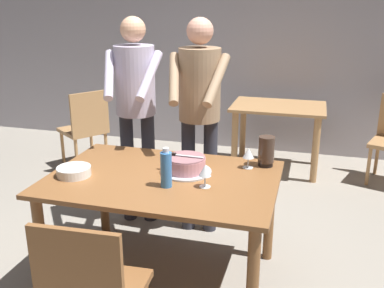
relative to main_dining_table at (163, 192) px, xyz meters
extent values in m
plane|color=gray|center=(0.00, 0.00, -0.64)|extent=(14.00, 14.00, 0.00)
cube|color=#ADA8B2|center=(0.00, 2.98, 0.71)|extent=(10.00, 0.12, 2.70)
cube|color=brown|center=(0.00, 0.00, 0.09)|extent=(1.47, 1.00, 0.03)
cylinder|color=brown|center=(-0.66, -0.42, -0.28)|extent=(0.07, 0.07, 0.72)
cylinder|color=brown|center=(0.66, -0.42, -0.28)|extent=(0.07, 0.07, 0.72)
cylinder|color=brown|center=(-0.66, 0.42, -0.28)|extent=(0.07, 0.07, 0.72)
cylinder|color=brown|center=(0.66, 0.42, -0.28)|extent=(0.07, 0.07, 0.72)
cylinder|color=silver|center=(0.12, 0.11, 0.11)|extent=(0.34, 0.34, 0.01)
cylinder|color=#D18C93|center=(0.12, 0.11, 0.16)|extent=(0.26, 0.26, 0.09)
cylinder|color=#926267|center=(0.12, 0.11, 0.21)|extent=(0.25, 0.25, 0.01)
cube|color=silver|center=(0.14, 0.11, 0.22)|extent=(0.20, 0.03, 0.00)
cube|color=black|center=(0.01, 0.12, 0.22)|extent=(0.08, 0.03, 0.02)
cylinder|color=white|center=(-0.56, -0.14, 0.11)|extent=(0.22, 0.22, 0.01)
cylinder|color=white|center=(-0.56, -0.14, 0.12)|extent=(0.22, 0.22, 0.01)
cylinder|color=white|center=(-0.56, -0.14, 0.13)|extent=(0.22, 0.22, 0.01)
cylinder|color=white|center=(-0.56, -0.14, 0.14)|extent=(0.22, 0.22, 0.01)
cylinder|color=white|center=(-0.56, -0.14, 0.15)|extent=(0.22, 0.22, 0.01)
cylinder|color=white|center=(-0.56, -0.14, 0.16)|extent=(0.22, 0.22, 0.01)
cylinder|color=silver|center=(0.30, -0.09, 0.11)|extent=(0.07, 0.07, 0.00)
cylinder|color=silver|center=(0.30, -0.09, 0.14)|extent=(0.01, 0.01, 0.07)
cone|color=silver|center=(0.30, -0.09, 0.21)|extent=(0.08, 0.08, 0.07)
cylinder|color=silver|center=(0.51, 0.30, 0.11)|extent=(0.07, 0.07, 0.00)
cylinder|color=silver|center=(0.51, 0.30, 0.14)|extent=(0.01, 0.01, 0.07)
cone|color=silver|center=(0.51, 0.30, 0.21)|extent=(0.08, 0.08, 0.07)
cylinder|color=#387AC6|center=(0.07, -0.14, 0.22)|extent=(0.07, 0.07, 0.22)
cylinder|color=silver|center=(0.07, -0.14, 0.34)|extent=(0.04, 0.04, 0.03)
cylinder|color=black|center=(0.62, 0.37, 0.12)|extent=(0.10, 0.10, 0.03)
cylinder|color=#3F2D23|center=(0.62, 0.37, 0.23)|extent=(0.11, 0.11, 0.18)
cylinder|color=#2D2D38|center=(0.15, 0.73, -0.17)|extent=(0.11, 0.11, 0.95)
cylinder|color=#2D2D38|center=(-0.03, 0.71, -0.17)|extent=(0.11, 0.11, 0.95)
cylinder|color=#997A5B|center=(0.06, 0.72, 0.58)|extent=(0.32, 0.32, 0.55)
sphere|color=tan|center=(0.06, 0.72, 0.98)|extent=(0.20, 0.20, 0.20)
cylinder|color=#997A5B|center=(0.23, 0.55, 0.65)|extent=(0.12, 0.42, 0.34)
cylinder|color=#997A5B|center=(-0.09, 0.53, 0.65)|extent=(0.19, 0.42, 0.34)
cylinder|color=#2D2D38|center=(-0.40, 0.76, -0.17)|extent=(0.11, 0.11, 0.95)
cylinder|color=#2D2D38|center=(-0.57, 0.73, -0.17)|extent=(0.11, 0.11, 0.95)
cylinder|color=#B7ADC6|center=(-0.49, 0.75, 0.58)|extent=(0.32, 0.32, 0.55)
sphere|color=tan|center=(-0.49, 0.75, 0.98)|extent=(0.20, 0.20, 0.20)
cylinder|color=#B7ADC6|center=(-0.30, 0.60, 0.65)|extent=(0.09, 0.42, 0.34)
cylinder|color=#B7ADC6|center=(-0.61, 0.54, 0.65)|extent=(0.22, 0.41, 0.34)
cube|color=brown|center=(-0.06, -1.00, 0.03)|extent=(0.44, 0.05, 0.45)
cube|color=tan|center=(0.54, 2.28, 0.08)|extent=(1.00, 0.70, 0.03)
cylinder|color=tan|center=(0.12, 2.00, -0.29)|extent=(0.07, 0.07, 0.71)
cylinder|color=tan|center=(0.97, 2.00, -0.29)|extent=(0.07, 0.07, 0.71)
cylinder|color=tan|center=(0.12, 2.55, -0.29)|extent=(0.07, 0.07, 0.71)
cylinder|color=tan|center=(0.97, 2.55, -0.29)|extent=(0.07, 0.07, 0.71)
cube|color=tan|center=(-1.58, 1.77, -0.21)|extent=(0.61, 0.61, 0.04)
cylinder|color=tan|center=(-1.84, 1.73, -0.44)|extent=(0.04, 0.04, 0.41)
cylinder|color=tan|center=(-1.63, 2.03, -0.44)|extent=(0.04, 0.04, 0.41)
cylinder|color=tan|center=(-1.54, 1.52, -0.44)|extent=(0.04, 0.04, 0.41)
cylinder|color=tan|center=(-1.33, 1.82, -0.44)|extent=(0.04, 0.04, 0.41)
cube|color=tan|center=(-1.42, 1.66, 0.03)|extent=(0.28, 0.38, 0.45)
cylinder|color=tan|center=(1.50, 2.07, -0.44)|extent=(0.04, 0.04, 0.41)
cylinder|color=tan|center=(1.62, 2.42, -0.44)|extent=(0.04, 0.04, 0.41)
camera|label=1|loc=(0.89, -2.48, 1.20)|focal=41.14mm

